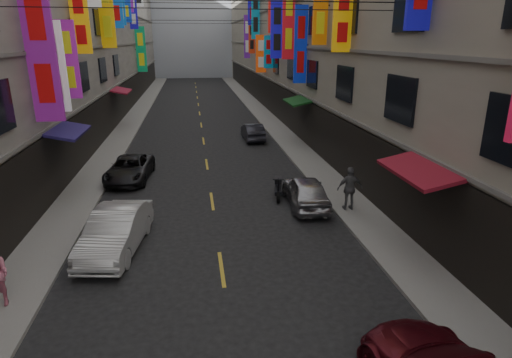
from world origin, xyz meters
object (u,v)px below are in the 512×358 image
object	(u,v)px
car_left_far	(130,169)
pedestrian_rfar	(350,188)
scooter_far_right	(278,188)
car_right_mid	(306,191)
car_right_far	(253,132)
car_left_mid	(116,231)

from	to	relation	value
car_left_far	pedestrian_rfar	bearing A→B (deg)	-25.88
scooter_far_right	car_left_far	world-z (taller)	car_left_far
car_right_mid	pedestrian_rfar	size ratio (longest dim) A/B	2.14
car_left_far	pedestrian_rfar	xyz separation A→B (m)	(9.62, -5.77, 0.44)
car_left_far	car_right_mid	size ratio (longest dim) A/B	1.09
scooter_far_right	car_right_far	size ratio (longest dim) A/B	0.49
pedestrian_rfar	car_right_mid	bearing A→B (deg)	-28.51
car_left_mid	pedestrian_rfar	distance (m)	9.32
scooter_far_right	car_right_far	xyz separation A→B (m)	(0.50, 11.74, 0.16)
scooter_far_right	pedestrian_rfar	distance (m)	3.41
car_left_mid	pedestrian_rfar	size ratio (longest dim) A/B	2.39
car_right_mid	car_right_far	xyz separation A→B (m)	(-0.47, 12.92, -0.07)
car_left_mid	car_right_far	world-z (taller)	car_left_mid
car_right_mid	car_left_far	bearing A→B (deg)	-28.19
car_right_mid	car_right_far	bearing A→B (deg)	-85.03
car_left_mid	car_right_far	distance (m)	17.45
car_left_mid	car_right_far	xyz separation A→B (m)	(6.98, 16.00, -0.12)
car_right_mid	pedestrian_rfar	bearing A→B (deg)	152.52
car_left_far	car_right_mid	bearing A→B (deg)	-26.00
pedestrian_rfar	scooter_far_right	bearing A→B (deg)	-37.60
scooter_far_right	car_right_mid	bearing A→B (deg)	140.27
car_left_mid	car_right_mid	size ratio (longest dim) A/B	1.12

